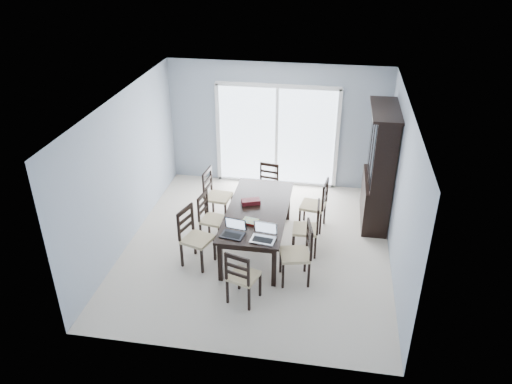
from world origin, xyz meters
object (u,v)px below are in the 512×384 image
chair_left_near (192,231)px  chair_end_far (268,181)px  chair_end_near (241,272)px  cell_phone (255,243)px  hot_tub (251,140)px  chair_left_mid (209,213)px  chair_right_near (302,247)px  china_hutch (380,169)px  dining_table (257,213)px  chair_left_far (213,190)px  chair_right_mid (311,223)px  chair_right_far (319,200)px  game_box (251,202)px  laptop_dark (232,232)px  laptop_silver (263,237)px

chair_left_near → chair_end_far: (0.94, 2.05, -0.07)m
chair_end_near → chair_end_far: bearing=108.0°
cell_phone → hot_tub: size_ratio=0.05×
chair_left_mid → cell_phone: size_ratio=10.04×
chair_right_near → hot_tub: bearing=7.3°
china_hutch → chair_right_near: 2.41m
dining_table → chair_left_far: 1.27m
chair_right_mid → cell_phone: chair_right_mid is taller
chair_left_mid → chair_end_far: 1.60m
chair_right_far → cell_phone: size_ratio=10.87×
chair_right_mid → game_box: bearing=78.5°
chair_right_far → game_box: 1.30m
hot_tub → chair_left_mid: bearing=-91.9°
chair_left_near → cell_phone: (1.09, -0.40, 0.15)m
laptop_dark → chair_end_near: bearing=-58.6°
chair_end_far → hot_tub: bearing=-62.0°
chair_right_far → chair_end_near: bearing=165.2°
china_hutch → laptop_silver: china_hutch is taller
chair_left_near → chair_right_far: chair_left_near is taller
chair_left_near → laptop_silver: bearing=93.5°
chair_left_near → hot_tub: (0.22, 4.21, -0.12)m
china_hutch → chair_right_mid: bearing=-131.7°
chair_end_far → laptop_silver: bearing=106.0°
chair_left_far → hot_tub: (0.21, 2.79, -0.12)m
china_hutch → chair_right_mid: china_hutch is taller
chair_left_far → chair_right_far: 1.95m
chair_end_far → hot_tub: size_ratio=0.50×
chair_right_near → hot_tub: size_ratio=0.57×
china_hutch → chair_right_far: china_hutch is taller
chair_left_near → chair_end_far: 2.26m
china_hutch → chair_left_near: size_ratio=1.92×
china_hutch → hot_tub: 3.69m
china_hutch → chair_end_near: china_hutch is taller
chair_right_mid → chair_left_mid: bearing=85.0°
chair_left_near → game_box: (0.83, 0.77, 0.18)m
chair_end_far → laptop_silver: chair_end_far is taller
chair_right_near → laptop_dark: bearing=81.5°
chair_end_far → hot_tub: 2.28m
chair_left_near → hot_tub: bearing=-165.3°
dining_table → game_box: game_box is taller
dining_table → chair_end_far: chair_end_far is taller
laptop_dark → game_box: size_ratio=1.23×
hot_tub → china_hutch: bearing=-40.4°
chair_left_mid → chair_right_mid: chair_right_mid is taller
game_box → dining_table: bearing=-50.1°
laptop_silver → dining_table: bearing=111.2°
chair_left_near → chair_left_mid: 0.70m
dining_table → china_hutch: bearing=31.7°
chair_left_mid → hot_tub: bearing=-172.0°
dining_table → laptop_dark: 0.90m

